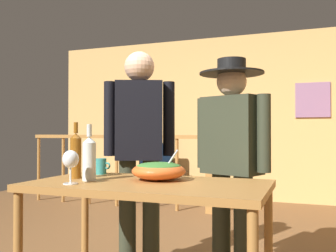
# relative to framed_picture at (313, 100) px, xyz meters

# --- Properties ---
(back_wall) EXTENTS (6.33, 0.10, 2.56)m
(back_wall) POSITION_rel_framed_picture_xyz_m (-1.07, 0.06, -0.24)
(back_wall) COLOR tan
(back_wall) RESTS_ON ground_plane
(framed_picture) EXTENTS (0.48, 0.03, 0.51)m
(framed_picture) POSITION_rel_framed_picture_xyz_m (0.00, 0.00, 0.00)
(framed_picture) COLOR gray
(stair_railing) EXTENTS (2.82, 0.10, 1.06)m
(stair_railing) POSITION_rel_framed_picture_xyz_m (-2.19, -1.10, -0.88)
(stair_railing) COLOR #9E6B33
(stair_railing) RESTS_ON ground_plane
(tv_console) EXTENTS (0.90, 0.40, 0.43)m
(tv_console) POSITION_rel_framed_picture_xyz_m (-2.34, -0.29, -1.31)
(tv_console) COLOR #38281E
(tv_console) RESTS_ON ground_plane
(flat_screen_tv) EXTENTS (0.57, 0.12, 0.45)m
(flat_screen_tv) POSITION_rel_framed_picture_xyz_m (-2.34, -0.32, -0.83)
(flat_screen_tv) COLOR black
(flat_screen_tv) RESTS_ON tv_console
(serving_table) EXTENTS (1.35, 0.74, 0.77)m
(serving_table) POSITION_rel_framed_picture_xyz_m (-0.91, -3.89, -0.83)
(serving_table) COLOR #9E6B33
(serving_table) RESTS_ON ground_plane
(salad_bowl) EXTENTS (0.32, 0.32, 0.18)m
(salad_bowl) POSITION_rel_framed_picture_xyz_m (-0.89, -3.78, -0.69)
(salad_bowl) COLOR #DB5B23
(salad_bowl) RESTS_ON serving_table
(wine_glass) EXTENTS (0.09, 0.09, 0.19)m
(wine_glass) POSITION_rel_framed_picture_xyz_m (-1.28, -4.12, -0.62)
(wine_glass) COLOR silver
(wine_glass) RESTS_ON serving_table
(wine_bottle_clear) EXTENTS (0.08, 0.08, 0.33)m
(wine_bottle_clear) POSITION_rel_framed_picture_xyz_m (-1.27, -3.95, -0.62)
(wine_bottle_clear) COLOR silver
(wine_bottle_clear) RESTS_ON serving_table
(wine_bottle_amber) EXTENTS (0.07, 0.07, 0.35)m
(wine_bottle_amber) POSITION_rel_framed_picture_xyz_m (-1.40, -3.89, -0.61)
(wine_bottle_amber) COLOR brown
(wine_bottle_amber) RESTS_ON serving_table
(mug_teal) EXTENTS (0.11, 0.07, 0.11)m
(mug_teal) POSITION_rel_framed_picture_xyz_m (-1.37, -3.63, -0.70)
(mug_teal) COLOR teal
(mug_teal) RESTS_ON serving_table
(person_standing_left) EXTENTS (0.51, 0.34, 1.67)m
(person_standing_left) POSITION_rel_framed_picture_xyz_m (-1.27, -3.25, -0.54)
(person_standing_left) COLOR #2D3323
(person_standing_left) RESTS_ON ground_plane
(person_standing_right) EXTENTS (0.55, 0.45, 1.57)m
(person_standing_right) POSITION_rel_framed_picture_xyz_m (-0.56, -3.25, -0.59)
(person_standing_right) COLOR #2D3323
(person_standing_right) RESTS_ON ground_plane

